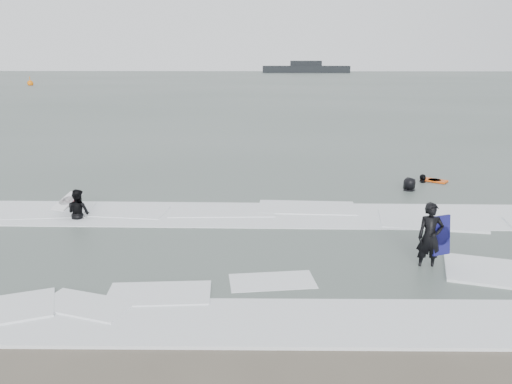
{
  "coord_description": "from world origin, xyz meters",
  "views": [
    {
      "loc": [
        0.39,
        -9.18,
        4.98
      ],
      "look_at": [
        0.0,
        5.0,
        1.1
      ],
      "focal_mm": 35.0,
      "sensor_mm": 36.0,
      "label": 1
    }
  ],
  "objects_px": {
    "surfer_centre": "(427,269)",
    "buoy": "(30,83)",
    "surfer_wading": "(79,220)",
    "surfer_right_near": "(423,184)",
    "vessel_horizon": "(306,68)",
    "surfer_right_far": "(409,192)"
  },
  "relations": [
    {
      "from": "surfer_centre",
      "to": "buoy",
      "type": "bearing_deg",
      "value": 119.79
    },
    {
      "from": "surfer_wading",
      "to": "surfer_centre",
      "type": "bearing_deg",
      "value": -172.68
    },
    {
      "from": "surfer_right_near",
      "to": "vessel_horizon",
      "type": "xyz_separation_m",
      "value": [
        4.48,
        133.92,
        1.31
      ]
    },
    {
      "from": "buoy",
      "to": "vessel_horizon",
      "type": "xyz_separation_m",
      "value": [
        51.92,
        67.13,
        0.89
      ]
    },
    {
      "from": "surfer_right_far",
      "to": "vessel_horizon",
      "type": "xyz_separation_m",
      "value": [
        5.38,
        135.23,
        1.31
      ]
    },
    {
      "from": "vessel_horizon",
      "to": "buoy",
      "type": "bearing_deg",
      "value": -127.72
    },
    {
      "from": "buoy",
      "to": "vessel_horizon",
      "type": "height_order",
      "value": "vessel_horizon"
    },
    {
      "from": "surfer_right_far",
      "to": "surfer_centre",
      "type": "bearing_deg",
      "value": 55.26
    },
    {
      "from": "surfer_centre",
      "to": "surfer_right_far",
      "type": "distance_m",
      "value": 7.27
    },
    {
      "from": "vessel_horizon",
      "to": "surfer_wading",
      "type": "bearing_deg",
      "value": -96.84
    },
    {
      "from": "surfer_right_far",
      "to": "buoy",
      "type": "height_order",
      "value": "buoy"
    },
    {
      "from": "surfer_centre",
      "to": "buoy",
      "type": "relative_size",
      "value": 1.02
    },
    {
      "from": "surfer_wading",
      "to": "surfer_right_far",
      "type": "xyz_separation_m",
      "value": [
        11.28,
        3.62,
        0.0
      ]
    },
    {
      "from": "surfer_wading",
      "to": "vessel_horizon",
      "type": "bearing_deg",
      "value": -69.89
    },
    {
      "from": "surfer_wading",
      "to": "surfer_right_far",
      "type": "distance_m",
      "value": 11.84
    },
    {
      "from": "surfer_wading",
      "to": "surfer_right_near",
      "type": "xyz_separation_m",
      "value": [
        12.17,
        4.93,
        0.0
      ]
    },
    {
      "from": "surfer_wading",
      "to": "buoy",
      "type": "xyz_separation_m",
      "value": [
        -35.26,
        71.72,
        0.42
      ]
    },
    {
      "from": "surfer_right_near",
      "to": "surfer_right_far",
      "type": "xyz_separation_m",
      "value": [
        -0.89,
        -1.31,
        0.0
      ]
    },
    {
      "from": "surfer_wading",
      "to": "vessel_horizon",
      "type": "distance_m",
      "value": 139.85
    },
    {
      "from": "surfer_centre",
      "to": "surfer_right_near",
      "type": "xyz_separation_m",
      "value": [
        2.36,
        8.43,
        0.0
      ]
    },
    {
      "from": "buoy",
      "to": "surfer_centre",
      "type": "bearing_deg",
      "value": -59.07
    },
    {
      "from": "surfer_right_near",
      "to": "surfer_centre",
      "type": "bearing_deg",
      "value": 24.09
    }
  ]
}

